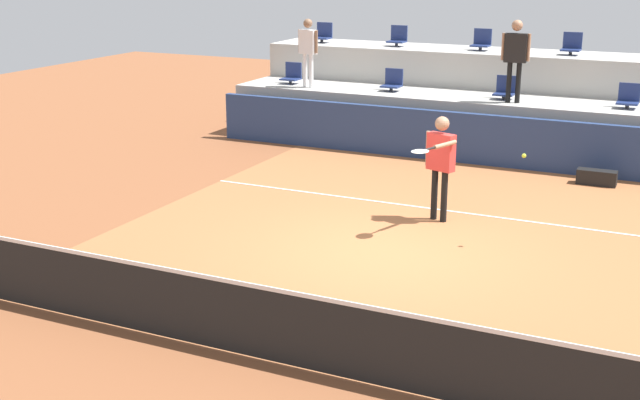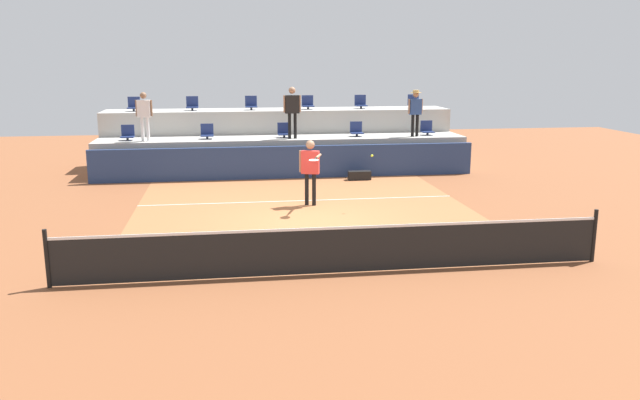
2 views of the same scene
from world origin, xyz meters
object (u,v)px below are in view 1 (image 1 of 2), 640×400
object	(u,v)px
stadium_chair_lower_far_left	(292,75)
tennis_player	(440,157)
stadium_chair_lower_right	(628,98)
spectator_leaning_on_rail	(308,47)
spectator_in_grey	(515,53)
tennis_ball	(524,156)
stadium_chair_lower_center	(505,90)
equipment_bag	(597,177)
stadium_chair_upper_mid_left	(482,41)
stadium_chair_upper_far_left	(323,34)
stadium_chair_upper_left	(398,38)
stadium_chair_lower_left	(393,82)
stadium_chair_upper_mid_right	(572,46)

from	to	relation	value
stadium_chair_lower_far_left	tennis_player	distance (m)	7.83
stadium_chair_lower_right	spectator_leaning_on_rail	xyz separation A→B (m)	(-7.36, -0.38, 0.77)
spectator_in_grey	tennis_ball	size ratio (longest dim) A/B	26.27
stadium_chair_lower_center	equipment_bag	bearing A→B (deg)	-38.52
tennis_player	tennis_ball	xyz separation A→B (m)	(1.55, -0.75, 0.35)
stadium_chair_upper_mid_left	spectator_leaning_on_rail	xyz separation A→B (m)	(-3.67, -2.18, -0.08)
spectator_leaning_on_rail	spectator_in_grey	bearing A→B (deg)	-0.00
stadium_chair_upper_far_left	stadium_chair_upper_left	distance (m)	2.11
stadium_chair_upper_mid_left	stadium_chair_upper_far_left	bearing A→B (deg)	180.00
stadium_chair_upper_far_left	tennis_player	size ratio (longest dim) A/B	0.29
stadium_chair_lower_right	spectator_in_grey	world-z (taller)	spectator_in_grey
spectator_in_grey	tennis_ball	bearing A→B (deg)	-75.45
tennis_ball	stadium_chair_lower_right	bearing A→B (deg)	82.23
stadium_chair_upper_far_left	tennis_player	world-z (taller)	stadium_chair_upper_far_left
spectator_leaning_on_rail	spectator_in_grey	world-z (taller)	spectator_in_grey
stadium_chair_lower_left	stadium_chair_upper_left	distance (m)	2.07
stadium_chair_lower_left	stadium_chair_upper_left	world-z (taller)	stadium_chair_upper_left
stadium_chair_upper_left	tennis_player	xyz separation A→B (m)	(3.47, -7.26, -1.19)
stadium_chair_upper_left	equipment_bag	bearing A→B (deg)	-33.27
stadium_chair_upper_mid_left	stadium_chair_lower_far_left	bearing A→B (deg)	-157.34
stadium_chair_lower_center	stadium_chair_upper_left	world-z (taller)	stadium_chair_upper_left
stadium_chair_lower_far_left	stadium_chair_lower_center	bearing A→B (deg)	0.00
stadium_chair_upper_mid_right	tennis_player	bearing A→B (deg)	-96.76
stadium_chair_lower_center	stadium_chair_lower_right	size ratio (longest dim) A/B	1.00
stadium_chair_upper_left	spectator_in_grey	size ratio (longest dim) A/B	0.29
stadium_chair_lower_right	stadium_chair_upper_left	world-z (taller)	stadium_chair_upper_left
spectator_leaning_on_rail	tennis_player	bearing A→B (deg)	-45.65
stadium_chair_lower_far_left	equipment_bag	distance (m)	8.07
equipment_bag	spectator_in_grey	bearing A→B (deg)	144.50
equipment_bag	stadium_chair_upper_far_left	bearing A→B (deg)	154.51
stadium_chair_upper_mid_right	stadium_chair_upper_far_left	bearing A→B (deg)	180.00
stadium_chair_lower_center	stadium_chair_lower_right	bearing A→B (deg)	0.00
stadium_chair_upper_left	stadium_chair_lower_far_left	bearing A→B (deg)	-139.79
stadium_chair_lower_left	stadium_chair_upper_far_left	xyz separation A→B (m)	(-2.67, 1.80, 0.85)
tennis_player	spectator_in_grey	xyz separation A→B (m)	(0.04, 5.07, 1.21)
spectator_leaning_on_rail	equipment_bag	distance (m)	7.54
tennis_player	equipment_bag	size ratio (longest dim) A/B	2.39
stadium_chair_lower_center	tennis_player	distance (m)	5.47
stadium_chair_lower_center	equipment_bag	distance (m)	3.29
stadium_chair_lower_center	equipment_bag	xyz separation A→B (m)	(2.36, -1.88, -1.31)
stadium_chair_lower_left	equipment_bag	world-z (taller)	stadium_chair_lower_left
tennis_player	spectator_leaning_on_rail	bearing A→B (deg)	134.35
stadium_chair_lower_right	stadium_chair_upper_far_left	bearing A→B (deg)	167.29
stadium_chair_lower_left	stadium_chair_upper_mid_right	distance (m)	4.27
stadium_chair_upper_far_left	stadium_chair_lower_center	bearing A→B (deg)	-18.58
stadium_chair_lower_left	tennis_player	bearing A→B (deg)	-61.89
stadium_chair_upper_far_left	stadium_chair_upper_mid_left	world-z (taller)	same
stadium_chair_upper_far_left	spectator_in_grey	size ratio (longest dim) A/B	0.29
stadium_chair_lower_left	spectator_in_grey	distance (m)	3.10
stadium_chair_lower_far_left	stadium_chair_upper_left	xyz separation A→B (m)	(2.13, 1.80, 0.85)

